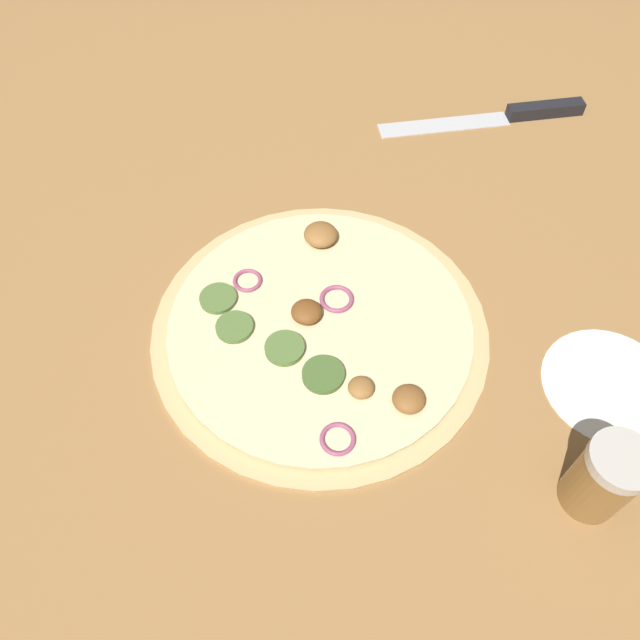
% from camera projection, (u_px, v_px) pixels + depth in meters
% --- Properties ---
extents(ground_plane, '(3.00, 3.00, 0.00)m').
position_uv_depth(ground_plane, '(320.00, 330.00, 0.67)').
color(ground_plane, '#9E703F').
extents(pizza, '(0.36, 0.36, 0.03)m').
position_uv_depth(pizza, '(320.00, 326.00, 0.67)').
color(pizza, '#D6B77A').
rests_on(pizza, ground_plane).
extents(knife, '(0.29, 0.08, 0.02)m').
position_uv_depth(knife, '(519.00, 114.00, 0.88)').
color(knife, silver).
rests_on(knife, ground_plane).
extents(spice_jar, '(0.05, 0.05, 0.09)m').
position_uv_depth(spice_jar, '(604.00, 478.00, 0.53)').
color(spice_jar, olive).
rests_on(spice_jar, ground_plane).
extents(flour_patch, '(0.14, 0.14, 0.00)m').
position_uv_depth(flour_patch, '(610.00, 385.00, 0.63)').
color(flour_patch, white).
rests_on(flour_patch, ground_plane).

